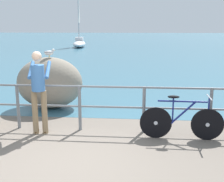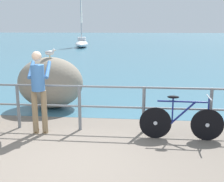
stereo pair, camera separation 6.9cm
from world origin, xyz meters
name	(u,v)px [view 2 (the right image)]	position (x,y,z in m)	size (l,w,h in m)	color
ground_plane	(125,54)	(0.00, 20.00, -0.05)	(120.00, 120.00, 0.10)	#6B6056
sea_surface	(133,39)	(0.00, 47.54, 0.00)	(120.00, 90.00, 0.01)	#38667A
promenade_railing	(80,102)	(0.00, 1.67, 0.64)	(8.55, 0.07, 1.02)	slate
bicycle	(181,121)	(2.18, 1.32, 0.39)	(1.70, 0.48, 0.92)	black
person_at_railing	(39,88)	(-0.81, 1.39, 0.99)	(0.51, 0.66, 1.78)	#8C7251
breakwater_boulder_main	(50,83)	(-1.20, 3.41, 0.72)	(1.85, 1.33, 1.44)	gray
seagull	(50,52)	(-1.15, 3.34, 1.58)	(0.31, 0.26, 0.23)	gold
sailboat	(82,41)	(-5.04, 26.99, 0.71)	(1.83, 4.53, 6.16)	white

